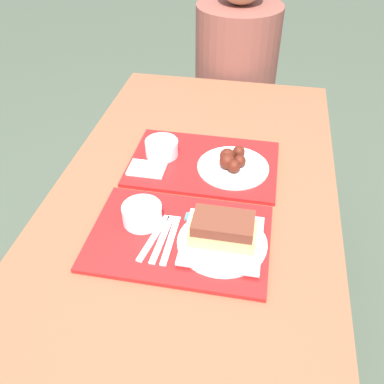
{
  "coord_description": "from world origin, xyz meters",
  "views": [
    {
      "loc": [
        0.17,
        -0.91,
        1.54
      ],
      "look_at": [
        0.0,
        -0.02,
        0.79
      ],
      "focal_mm": 40.0,
      "sensor_mm": 36.0,
      "label": 1
    }
  ],
  "objects_px": {
    "brisket_sandwich_plate": "(223,235)",
    "wings_plate_far": "(232,163)",
    "person_seated_across": "(237,57)",
    "tray_far": "(203,164)",
    "tray_near": "(181,238)",
    "bowl_coleslaw_far": "(162,147)",
    "bowl_coleslaw_near": "(142,213)"
  },
  "relations": [
    {
      "from": "brisket_sandwich_plate",
      "to": "wings_plate_far",
      "type": "height_order",
      "value": "brisket_sandwich_plate"
    },
    {
      "from": "brisket_sandwich_plate",
      "to": "person_seated_across",
      "type": "relative_size",
      "value": 0.31
    },
    {
      "from": "tray_far",
      "to": "wings_plate_far",
      "type": "bearing_deg",
      "value": -8.27
    },
    {
      "from": "tray_near",
      "to": "bowl_coleslaw_far",
      "type": "relative_size",
      "value": 4.39
    },
    {
      "from": "bowl_coleslaw_far",
      "to": "person_seated_across",
      "type": "xyz_separation_m",
      "value": [
        0.15,
        0.83,
        -0.02
      ]
    },
    {
      "from": "tray_near",
      "to": "brisket_sandwich_plate",
      "type": "distance_m",
      "value": 0.11
    },
    {
      "from": "bowl_coleslaw_near",
      "to": "bowl_coleslaw_far",
      "type": "distance_m",
      "value": 0.31
    },
    {
      "from": "bowl_coleslaw_near",
      "to": "tray_near",
      "type": "bearing_deg",
      "value": -17.65
    },
    {
      "from": "bowl_coleslaw_near",
      "to": "wings_plate_far",
      "type": "bearing_deg",
      "value": 53.95
    },
    {
      "from": "tray_near",
      "to": "bowl_coleslaw_near",
      "type": "distance_m",
      "value": 0.12
    },
    {
      "from": "bowl_coleslaw_far",
      "to": "wings_plate_far",
      "type": "relative_size",
      "value": 0.48
    },
    {
      "from": "bowl_coleslaw_far",
      "to": "person_seated_across",
      "type": "height_order",
      "value": "person_seated_across"
    },
    {
      "from": "tray_near",
      "to": "person_seated_across",
      "type": "bearing_deg",
      "value": 89.15
    },
    {
      "from": "tray_far",
      "to": "tray_near",
      "type": "bearing_deg",
      "value": -90.64
    },
    {
      "from": "tray_far",
      "to": "bowl_coleslaw_near",
      "type": "distance_m",
      "value": 0.32
    },
    {
      "from": "tray_far",
      "to": "brisket_sandwich_plate",
      "type": "distance_m",
      "value": 0.35
    },
    {
      "from": "tray_near",
      "to": "bowl_coleslaw_near",
      "type": "xyz_separation_m",
      "value": [
        -0.11,
        0.03,
        0.03
      ]
    },
    {
      "from": "tray_far",
      "to": "bowl_coleslaw_far",
      "type": "relative_size",
      "value": 4.39
    },
    {
      "from": "brisket_sandwich_plate",
      "to": "bowl_coleslaw_near",
      "type": "bearing_deg",
      "value": 169.01
    },
    {
      "from": "tray_near",
      "to": "person_seated_across",
      "type": "height_order",
      "value": "person_seated_across"
    },
    {
      "from": "brisket_sandwich_plate",
      "to": "bowl_coleslaw_far",
      "type": "height_order",
      "value": "brisket_sandwich_plate"
    },
    {
      "from": "brisket_sandwich_plate",
      "to": "bowl_coleslaw_far",
      "type": "distance_m",
      "value": 0.43
    },
    {
      "from": "wings_plate_far",
      "to": "person_seated_across",
      "type": "bearing_deg",
      "value": 95.17
    },
    {
      "from": "tray_far",
      "to": "person_seated_across",
      "type": "bearing_deg",
      "value": 89.07
    },
    {
      "from": "wings_plate_far",
      "to": "person_seated_across",
      "type": "relative_size",
      "value": 0.3
    },
    {
      "from": "bowl_coleslaw_far",
      "to": "person_seated_across",
      "type": "distance_m",
      "value": 0.84
    },
    {
      "from": "bowl_coleslaw_near",
      "to": "brisket_sandwich_plate",
      "type": "height_order",
      "value": "brisket_sandwich_plate"
    },
    {
      "from": "tray_far",
      "to": "bowl_coleslaw_near",
      "type": "xyz_separation_m",
      "value": [
        -0.11,
        -0.29,
        0.03
      ]
    },
    {
      "from": "tray_near",
      "to": "wings_plate_far",
      "type": "distance_m",
      "value": 0.33
    },
    {
      "from": "tray_far",
      "to": "person_seated_across",
      "type": "distance_m",
      "value": 0.84
    },
    {
      "from": "tray_near",
      "to": "bowl_coleslaw_far",
      "type": "bearing_deg",
      "value": 111.15
    },
    {
      "from": "brisket_sandwich_plate",
      "to": "tray_far",
      "type": "bearing_deg",
      "value": 107.04
    }
  ]
}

